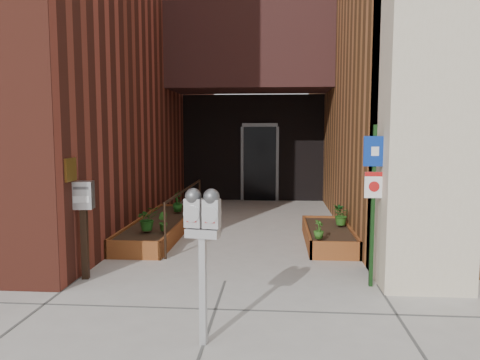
# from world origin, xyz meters

# --- Properties ---
(ground) EXTENTS (80.00, 80.00, 0.00)m
(ground) POSITION_xyz_m (0.00, 0.00, 0.00)
(ground) COLOR #9E9991
(ground) RESTS_ON ground
(architecture) EXTENTS (20.00, 14.60, 10.00)m
(architecture) POSITION_xyz_m (-0.18, 6.89, 4.98)
(architecture) COLOR maroon
(architecture) RESTS_ON ground
(planter_left) EXTENTS (0.90, 3.60, 0.30)m
(planter_left) POSITION_xyz_m (-1.55, 2.70, 0.13)
(planter_left) COLOR brown
(planter_left) RESTS_ON ground
(planter_right) EXTENTS (0.80, 2.20, 0.30)m
(planter_right) POSITION_xyz_m (1.60, 2.20, 0.13)
(planter_right) COLOR brown
(planter_right) RESTS_ON ground
(handrail) EXTENTS (0.04, 3.34, 0.90)m
(handrail) POSITION_xyz_m (-1.05, 2.65, 0.75)
(handrail) COLOR black
(handrail) RESTS_ON ground
(parking_meter) EXTENTS (0.34, 0.18, 1.48)m
(parking_meter) POSITION_xyz_m (-0.00, -1.86, 1.15)
(parking_meter) COLOR #B7B6B9
(parking_meter) RESTS_ON ground
(sign_post) EXTENTS (0.28, 0.07, 2.08)m
(sign_post) POSITION_xyz_m (1.90, -0.06, 1.28)
(sign_post) COLOR black
(sign_post) RESTS_ON ground
(payment_dropbox) EXTENTS (0.29, 0.23, 1.33)m
(payment_dropbox) POSITION_xyz_m (-1.90, -0.04, 0.96)
(payment_dropbox) COLOR black
(payment_dropbox) RESTS_ON ground
(shrub_left_a) EXTENTS (0.52, 0.52, 0.41)m
(shrub_left_a) POSITION_xyz_m (-1.52, 1.68, 0.51)
(shrub_left_a) COLOR #1E5718
(shrub_left_a) RESTS_ON planter_left
(shrub_left_b) EXTENTS (0.25, 0.25, 0.32)m
(shrub_left_b) POSITION_xyz_m (-1.25, 1.67, 0.46)
(shrub_left_b) COLOR #265B1A
(shrub_left_b) RESTS_ON planter_left
(shrub_left_c) EXTENTS (0.31, 0.31, 0.39)m
(shrub_left_c) POSITION_xyz_m (-1.40, 3.55, 0.50)
(shrub_left_c) COLOR #195016
(shrub_left_c) RESTS_ON planter_left
(shrub_left_d) EXTENTS (0.23, 0.23, 0.39)m
(shrub_left_d) POSITION_xyz_m (-1.52, 4.03, 0.50)
(shrub_left_d) COLOR #1E631C
(shrub_left_d) RESTS_ON planter_left
(shrub_right_a) EXTENTS (0.23, 0.23, 0.29)m
(shrub_right_a) POSITION_xyz_m (1.35, 1.30, 0.45)
(shrub_right_a) COLOR #2A5A19
(shrub_right_a) RESTS_ON planter_right
(shrub_right_b) EXTENTS (0.20, 0.20, 0.34)m
(shrub_right_b) POSITION_xyz_m (1.85, 2.71, 0.47)
(shrub_right_b) COLOR #1A5E20
(shrub_right_b) RESTS_ON planter_right
(shrub_right_c) EXTENTS (0.34, 0.34, 0.37)m
(shrub_right_c) POSITION_xyz_m (1.85, 2.38, 0.49)
(shrub_right_c) COLOR #295F1B
(shrub_right_c) RESTS_ON planter_right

